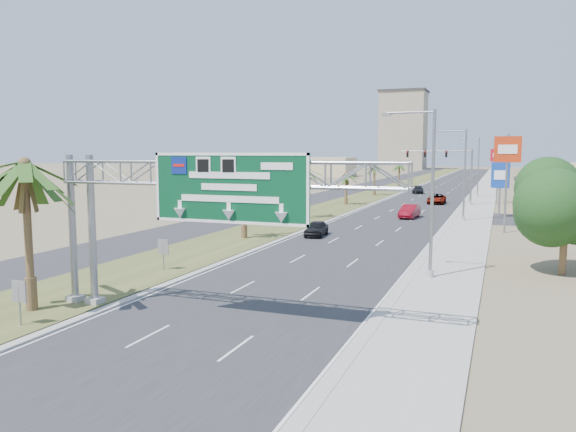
% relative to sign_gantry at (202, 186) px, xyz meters
% --- Properties ---
extents(ground, '(600.00, 600.00, 0.00)m').
position_rel_sign_gantry_xyz_m(ground, '(1.06, -9.93, -6.06)').
color(ground, '#8C7A59').
rests_on(ground, ground).
extents(road, '(12.00, 300.00, 0.02)m').
position_rel_sign_gantry_xyz_m(road, '(1.06, 100.07, -6.05)').
color(road, '#28282B').
rests_on(road, ground).
extents(sidewalk_right, '(4.00, 300.00, 0.10)m').
position_rel_sign_gantry_xyz_m(sidewalk_right, '(9.56, 100.07, -6.01)').
color(sidewalk_right, '#9E9B93').
rests_on(sidewalk_right, ground).
extents(median_grass, '(7.00, 300.00, 0.12)m').
position_rel_sign_gantry_xyz_m(median_grass, '(-8.94, 100.07, -6.00)').
color(median_grass, '#485425').
rests_on(median_grass, ground).
extents(opposing_road, '(8.00, 300.00, 0.02)m').
position_rel_sign_gantry_xyz_m(opposing_road, '(-15.94, 100.07, -6.05)').
color(opposing_road, '#28282B').
rests_on(opposing_road, ground).
extents(sign_gantry, '(16.75, 1.24, 7.50)m').
position_rel_sign_gantry_xyz_m(sign_gantry, '(0.00, 0.00, 0.00)').
color(sign_gantry, gray).
rests_on(sign_gantry, ground).
extents(palm_near, '(5.70, 5.70, 8.35)m').
position_rel_sign_gantry_xyz_m(palm_near, '(-8.14, -1.93, 0.87)').
color(palm_near, brown).
rests_on(palm_near, ground).
extents(palm_row_b, '(3.99, 3.99, 5.95)m').
position_rel_sign_gantry_xyz_m(palm_row_b, '(-8.44, 22.07, -1.16)').
color(palm_row_b, brown).
rests_on(palm_row_b, ground).
extents(palm_row_c, '(3.99, 3.99, 6.75)m').
position_rel_sign_gantry_xyz_m(palm_row_c, '(-8.44, 38.07, -0.39)').
color(palm_row_c, brown).
rests_on(palm_row_c, ground).
extents(palm_row_d, '(3.99, 3.99, 5.45)m').
position_rel_sign_gantry_xyz_m(palm_row_d, '(-8.44, 56.07, -1.64)').
color(palm_row_d, brown).
rests_on(palm_row_d, ground).
extents(palm_row_e, '(3.99, 3.99, 6.15)m').
position_rel_sign_gantry_xyz_m(palm_row_e, '(-8.44, 75.07, -0.97)').
color(palm_row_e, brown).
rests_on(palm_row_e, ground).
extents(palm_row_f, '(3.99, 3.99, 5.75)m').
position_rel_sign_gantry_xyz_m(palm_row_f, '(-8.44, 100.07, -1.35)').
color(palm_row_f, brown).
rests_on(palm_row_f, ground).
extents(streetlight_near, '(3.27, 0.44, 10.00)m').
position_rel_sign_gantry_xyz_m(streetlight_near, '(8.36, 12.07, -1.36)').
color(streetlight_near, gray).
rests_on(streetlight_near, ground).
extents(streetlight_mid, '(3.27, 0.44, 10.00)m').
position_rel_sign_gantry_xyz_m(streetlight_mid, '(8.36, 42.07, -1.36)').
color(streetlight_mid, gray).
rests_on(streetlight_mid, ground).
extents(streetlight_far, '(3.27, 0.44, 10.00)m').
position_rel_sign_gantry_xyz_m(streetlight_far, '(8.36, 78.07, -1.36)').
color(streetlight_far, gray).
rests_on(streetlight_far, ground).
extents(signal_mast, '(10.28, 0.71, 8.00)m').
position_rel_sign_gantry_xyz_m(signal_mast, '(6.23, 62.05, -1.21)').
color(signal_mast, gray).
rests_on(signal_mast, ground).
extents(oak_near, '(4.50, 4.50, 6.80)m').
position_rel_sign_gantry_xyz_m(oak_near, '(16.06, 16.07, -1.53)').
color(oak_near, brown).
rests_on(oak_near, ground).
extents(median_signback_a, '(0.75, 0.08, 2.08)m').
position_rel_sign_gantry_xyz_m(median_signback_a, '(-6.74, -3.93, -4.61)').
color(median_signback_a, gray).
rests_on(median_signback_a, ground).
extents(median_signback_b, '(0.75, 0.08, 2.08)m').
position_rel_sign_gantry_xyz_m(median_signback_b, '(-7.44, 8.07, -4.61)').
color(median_signback_b, gray).
rests_on(median_signback_b, ground).
extents(tower_distant, '(20.00, 16.00, 35.00)m').
position_rel_sign_gantry_xyz_m(tower_distant, '(-30.94, 240.07, 11.44)').
color(tower_distant, gray).
rests_on(tower_distant, ground).
extents(building_distant_left, '(24.00, 14.00, 6.00)m').
position_rel_sign_gantry_xyz_m(building_distant_left, '(-43.94, 150.07, -3.06)').
color(building_distant_left, tan).
rests_on(building_distant_left, ground).
extents(car_left_lane, '(1.98, 4.18, 1.38)m').
position_rel_sign_gantry_xyz_m(car_left_lane, '(-3.11, 25.99, -5.37)').
color(car_left_lane, black).
rests_on(car_left_lane, ground).
extents(car_mid_lane, '(1.95, 4.78, 1.54)m').
position_rel_sign_gantry_xyz_m(car_mid_lane, '(2.56, 43.20, -5.29)').
color(car_mid_lane, maroon).
rests_on(car_mid_lane, ground).
extents(car_right_lane, '(2.48, 5.26, 1.45)m').
position_rel_sign_gantry_xyz_m(car_right_lane, '(3.48, 62.98, -5.33)').
color(car_right_lane, gray).
rests_on(car_right_lane, ground).
extents(car_far, '(2.35, 4.89, 1.37)m').
position_rel_sign_gantry_xyz_m(car_far, '(-2.04, 83.23, -5.37)').
color(car_far, black).
rests_on(car_far, ground).
extents(pole_sign_red_near, '(2.41, 0.43, 9.21)m').
position_rel_sign_gantry_xyz_m(pole_sign_red_near, '(12.75, 34.36, 1.21)').
color(pole_sign_red_near, gray).
rests_on(pole_sign_red_near, ground).
extents(pole_sign_blue, '(2.02, 0.70, 6.65)m').
position_rel_sign_gantry_xyz_m(pole_sign_blue, '(12.18, 47.10, -1.31)').
color(pole_sign_blue, gray).
rests_on(pole_sign_blue, ground).
extents(pole_sign_red_far, '(2.22, 0.74, 8.24)m').
position_rel_sign_gantry_xyz_m(pole_sign_red_far, '(11.73, 66.39, 0.44)').
color(pole_sign_red_far, gray).
rests_on(pole_sign_red_far, ground).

